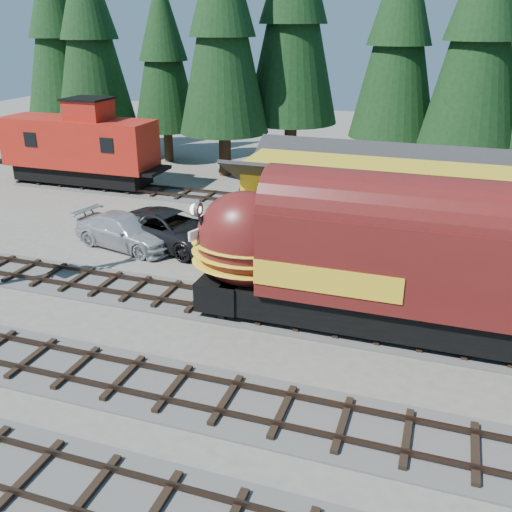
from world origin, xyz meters
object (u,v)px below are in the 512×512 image
(locomotive, at_px, (403,268))
(pickup_truck_b, at_px, (126,231))
(caboose, at_px, (80,147))
(pickup_truck_a, at_px, (172,229))
(depot, at_px, (371,204))

(locomotive, distance_m, pickup_truck_b, 15.05)
(caboose, distance_m, pickup_truck_a, 14.29)
(pickup_truck_b, bearing_deg, pickup_truck_a, -56.89)
(depot, xyz_separation_m, pickup_truck_b, (-12.12, -1.94, -2.12))
(caboose, bearing_deg, depot, -19.49)
(caboose, bearing_deg, locomotive, -31.01)
(depot, relative_size, caboose, 1.17)
(pickup_truck_b, bearing_deg, depot, -68.65)
(locomotive, relative_size, pickup_truck_a, 2.57)
(caboose, bearing_deg, pickup_truck_b, -46.16)
(depot, bearing_deg, caboose, 160.51)
(locomotive, bearing_deg, pickup_truck_b, 162.23)
(locomotive, bearing_deg, depot, 107.92)
(depot, distance_m, pickup_truck_b, 12.46)
(pickup_truck_a, bearing_deg, depot, -68.96)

